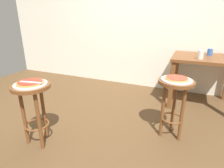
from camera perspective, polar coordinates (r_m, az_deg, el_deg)
ground_plane at (r=2.36m, az=-3.11°, el=-12.58°), size 6.00×6.00×0.00m
back_wall at (r=3.55m, az=9.39°, el=23.39°), size 6.00×0.10×3.00m
stool_foreground at (r=1.98m, az=-23.37°, el=-4.96°), size 0.37×0.37×0.66m
serving_plate_foreground at (r=1.92m, az=-24.10°, el=-0.02°), size 0.31×0.31×0.01m
pizza_foreground at (r=1.91m, az=-24.16°, el=0.43°), size 0.25×0.25×0.02m
stool_middle at (r=2.05m, az=18.93°, el=-3.55°), size 0.37×0.37×0.66m
serving_plate_middle at (r=1.99m, az=19.50°, el=1.25°), size 0.31×0.31×0.01m
pizza_middle at (r=1.99m, az=19.56°, el=1.69°), size 0.24×0.24×0.02m
dining_table at (r=3.01m, az=26.79°, el=5.41°), size 0.89×0.78×0.74m
cup_near_edge at (r=2.76m, az=25.97°, el=8.22°), size 0.07×0.07×0.12m
cup_far_edge at (r=3.11m, az=28.26°, el=8.76°), size 0.07×0.07×0.10m
condiment_shaker at (r=3.03m, az=25.57°, el=8.83°), size 0.04×0.04×0.08m
pizza_server_knife at (r=1.88m, az=-24.03°, el=0.52°), size 0.22×0.07×0.01m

